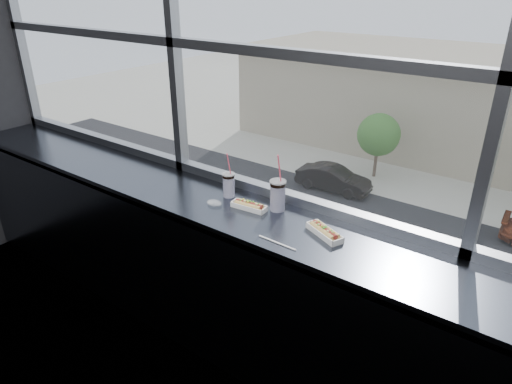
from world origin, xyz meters
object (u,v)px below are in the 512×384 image
Objects in this scene: car_near_b at (315,239)px; soda_cup_left at (229,184)px; car_near_a at (249,216)px; tree_left at (379,135)px; hotdog_tray_left at (249,205)px; hotdog_tray_right at (324,231)px; soda_cup_right at (278,194)px; loose_straw at (277,243)px; wrapper at (214,203)px; car_far_a at (334,175)px.

soda_cup_left is at bearing -152.58° from car_near_b.
tree_left is at bearing -11.30° from car_near_a.
car_near_b is at bearing 110.86° from hotdog_tray_left.
hotdog_tray_right is 23.48m from car_near_a.
soda_cup_right is at bearing 27.31° from hotdog_tray_left.
car_near_b is (-8.03, 16.24, -11.00)m from hotdog_tray_left.
loose_straw is 21.50m from car_near_b.
car_near_b is (-8.39, 16.47, -10.98)m from loose_straw.
hotdog_tray_left is 0.76× the size of soda_cup_left.
hotdog_tray_left is at bearing -70.84° from tree_left.
car_near_a is at bearing 126.65° from wrapper.
soda_cup_left is 0.04× the size of car_far_a.
wrapper is at bearing -152.78° from car_near_b.
car_near_b is at bearing 115.79° from soda_cup_left.
hotdog_tray_left is at bearing -147.25° from soda_cup_right.
soda_cup_left is at bearing -161.23° from hotdog_tray_right.
hotdog_tray_right is at bearing -140.95° from car_near_a.
tree_left is at bearing 103.72° from hotdog_tray_left.
car_far_a is at bearing 114.20° from wrapper.
soda_cup_left is 1.27× the size of loose_straw.
wrapper is 0.02× the size of tree_left.
soda_cup_left is (-0.74, 0.07, 0.06)m from hotdog_tray_right.
hotdog_tray_right is at bearing -69.90° from tree_left.
car_near_b is at bearing -161.85° from car_far_a.
loose_straw reaches higher than car_far_a.
soda_cup_left reaches higher than car_near_b.
loose_straw is (0.57, -0.30, -0.08)m from soda_cup_left.
hotdog_tray_left is 0.04× the size of car_near_b.
hotdog_tray_left is 0.03× the size of car_far_a.
soda_cup_right is (-0.38, 0.10, 0.08)m from hotdog_tray_right.
soda_cup_left reaches higher than hotdog_tray_right.
wrapper is at bearing 166.96° from loose_straw.
loose_straw is (0.22, -0.33, -0.10)m from soda_cup_right.
tree_left is at bearing 134.65° from hotdog_tray_right.
soda_cup_right is 0.41m from wrapper.
wrapper reaches higher than tree_left.
tree_left is at bearing 108.82° from soda_cup_left.
wrapper is (-0.36, -0.18, -0.09)m from soda_cup_right.
soda_cup_left is 0.05× the size of car_near_b.
car_far_a is at bearing -7.98° from car_near_a.
loose_straw is 0.59m from wrapper.
soda_cup_right is at bearing -158.06° from car_far_a.
soda_cup_right reaches higher than wrapper.
hotdog_tray_left is at bearing 149.06° from loose_straw.
hotdog_tray_right is at bearing 5.72° from wrapper.
wrapper is at bearing -89.03° from soda_cup_left.
hotdog_tray_left is at bearing -152.07° from car_near_b.
loose_straw is (-0.16, -0.22, -0.02)m from hotdog_tray_right.
hotdog_tray_right is 29.05m from car_far_a.
car_near_a is at bearing -101.95° from tree_left.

